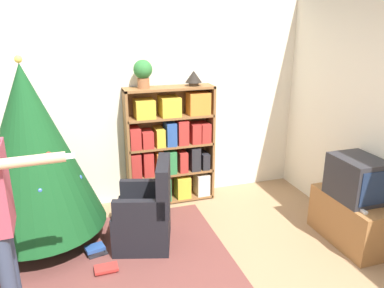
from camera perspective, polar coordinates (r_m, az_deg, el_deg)
wall_back at (r=4.67m, az=-9.02°, el=6.47°), size 8.00×0.10×2.60m
area_rug at (r=3.76m, az=-15.22°, el=-18.92°), size 2.72×2.12×0.01m
bookshelf at (r=4.69m, az=-3.35°, el=-0.61°), size 1.10×0.29×1.49m
tv_stand at (r=4.34m, az=22.95°, el=-10.58°), size 0.41×0.88×0.50m
television at (r=4.14m, az=23.78°, el=-4.83°), size 0.41×0.51×0.44m
game_remote at (r=3.97m, az=24.48°, el=-9.21°), size 0.04×0.12×0.02m
christmas_tree at (r=3.99m, az=-23.33°, el=-0.68°), size 1.34×1.34×1.94m
armchair at (r=3.96m, az=-6.98°, el=-10.83°), size 0.71×0.70×0.92m
potted_plant at (r=4.42m, az=-7.48°, el=10.85°), size 0.22×0.22×0.33m
table_lamp at (r=4.58m, az=0.25°, el=10.14°), size 0.20×0.20×0.18m
book_pile_near_tree at (r=4.02m, az=-14.46°, el=-15.40°), size 0.23×0.18×0.09m
book_pile_by_chair at (r=3.77m, az=-12.96°, el=-18.07°), size 0.22×0.13×0.05m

